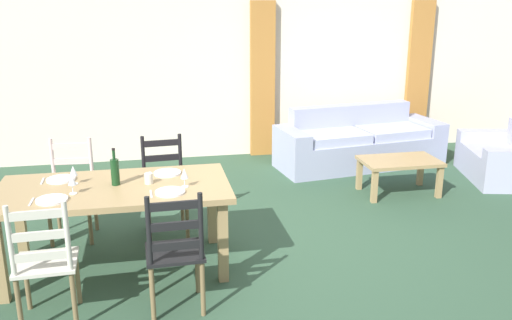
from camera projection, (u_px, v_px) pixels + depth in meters
name	position (u px, v px, depth m)	size (l,w,h in m)	color
ground_plane	(276.00, 251.00, 5.11)	(9.60, 9.60, 0.02)	#2E4B36
wall_far	(224.00, 62.00, 7.82)	(9.60, 0.16, 2.70)	beige
curtain_panel_left	(263.00, 80.00, 7.86)	(0.35, 0.08, 2.20)	#B37332
curtain_panel_right	(418.00, 76.00, 8.30)	(0.35, 0.08, 2.20)	#B37332
dining_table	(115.00, 196.00, 4.57)	(1.90, 0.96, 0.75)	#A08254
dining_chair_near_left	(45.00, 262.00, 3.84)	(0.44, 0.42, 0.96)	beige
dining_chair_near_right	(175.00, 252.00, 4.00)	(0.43, 0.41, 0.96)	black
dining_chair_far_left	(72.00, 190.00, 5.27)	(0.45, 0.43, 0.96)	beige
dining_chair_far_right	(165.00, 186.00, 5.38)	(0.45, 0.43, 0.96)	black
dinner_plate_near_left	(52.00, 200.00, 4.22)	(0.24, 0.24, 0.02)	white
fork_near_left	(31.00, 202.00, 4.20)	(0.02, 0.17, 0.01)	silver
dinner_plate_near_right	(170.00, 192.00, 4.39)	(0.24, 0.24, 0.02)	white
fork_near_right	(151.00, 194.00, 4.36)	(0.02, 0.17, 0.01)	silver
dinner_plate_far_left	(61.00, 179.00, 4.69)	(0.24, 0.24, 0.02)	white
fork_far_left	(42.00, 181.00, 4.67)	(0.02, 0.17, 0.01)	silver
dinner_plate_far_right	(167.00, 173.00, 4.86)	(0.24, 0.24, 0.02)	white
fork_far_right	(150.00, 175.00, 4.83)	(0.02, 0.17, 0.01)	silver
wine_bottle	(115.00, 171.00, 4.55)	(0.07, 0.07, 0.32)	#143819
wine_glass_near_left	(72.00, 181.00, 4.34)	(0.06, 0.06, 0.16)	white
wine_glass_near_right	(184.00, 174.00, 4.50)	(0.06, 0.06, 0.16)	white
wine_glass_far_left	(73.00, 171.00, 4.57)	(0.06, 0.06, 0.16)	white
coffee_cup_primary	(149.00, 178.00, 4.60)	(0.07, 0.07, 0.09)	beige
couch	(357.00, 144.00, 7.61)	(2.37, 1.12, 0.80)	#9A9FBC
coffee_table	(400.00, 165.00, 6.46)	(0.90, 0.56, 0.42)	#A08254
armchair_upholstered	(506.00, 160.00, 7.00)	(1.05, 1.31, 0.72)	#A3A4BC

